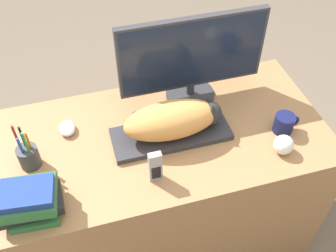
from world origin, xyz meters
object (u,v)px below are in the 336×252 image
at_px(cat, 175,119).
at_px(monitor, 192,57).
at_px(computer_mouse, 67,128).
at_px(phone, 155,167).
at_px(keyboard, 171,134).
at_px(pen_cup, 29,156).
at_px(coffee_mug, 284,123).
at_px(book_stack, 29,201).
at_px(baseball, 284,145).

height_order(cat, monitor, monitor).
bearing_deg(computer_mouse, phone, -48.87).
bearing_deg(cat, keyboard, 180.00).
bearing_deg(keyboard, pen_cup, 179.49).
xyz_separation_m(cat, coffee_mug, (0.43, -0.10, -0.05)).
height_order(coffee_mug, book_stack, book_stack).
xyz_separation_m(keyboard, monitor, (0.15, 0.21, 0.20)).
distance_m(cat, baseball, 0.43).
xyz_separation_m(coffee_mug, baseball, (-0.06, -0.10, -0.00)).
bearing_deg(computer_mouse, keyboard, -19.63).
relative_size(cat, book_stack, 1.83).
xyz_separation_m(coffee_mug, pen_cup, (-1.00, 0.10, 0.01)).
relative_size(monitor, pen_cup, 2.97).
bearing_deg(book_stack, coffee_mug, 6.46).
xyz_separation_m(monitor, pen_cup, (-0.70, -0.21, -0.16)).
bearing_deg(phone, book_stack, -176.97).
distance_m(coffee_mug, pen_cup, 1.00).
height_order(keyboard, book_stack, book_stack).
bearing_deg(cat, coffee_mug, -12.41).
height_order(coffee_mug, baseball, coffee_mug).
xyz_separation_m(pen_cup, baseball, (0.94, -0.20, -0.01)).
distance_m(keyboard, baseball, 0.44).
relative_size(coffee_mug, phone, 0.81).
height_order(keyboard, pen_cup, pen_cup).
xyz_separation_m(keyboard, phone, (-0.11, -0.19, 0.05)).
bearing_deg(coffee_mug, computer_mouse, 164.35).
height_order(monitor, pen_cup, monitor).
bearing_deg(baseball, coffee_mug, 60.92).
distance_m(cat, computer_mouse, 0.45).
distance_m(keyboard, book_stack, 0.59).
xyz_separation_m(keyboard, computer_mouse, (-0.40, 0.14, 0.01)).
height_order(cat, pen_cup, pen_cup).
bearing_deg(cat, book_stack, -159.79).
bearing_deg(book_stack, cat, 20.21).
height_order(baseball, phone, phone).
xyz_separation_m(pen_cup, book_stack, (-0.00, -0.21, 0.02)).
relative_size(pen_cup, baseball, 2.70).
bearing_deg(coffee_mug, book_stack, -173.54).
distance_m(monitor, baseball, 0.51).
bearing_deg(keyboard, cat, -0.00).
distance_m(computer_mouse, baseball, 0.86).
relative_size(keyboard, computer_mouse, 5.32).
bearing_deg(pen_cup, monitor, 16.43).
distance_m(keyboard, cat, 0.08).
relative_size(pen_cup, phone, 1.56).
distance_m(keyboard, phone, 0.22).
relative_size(keyboard, baseball, 6.12).
xyz_separation_m(computer_mouse, coffee_mug, (0.85, -0.24, 0.02)).
relative_size(coffee_mug, baseball, 1.40).
relative_size(keyboard, pen_cup, 2.27).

